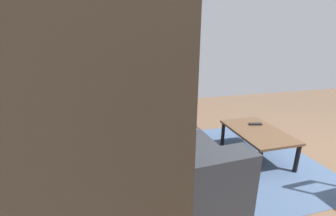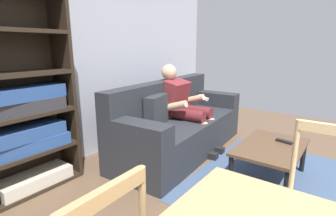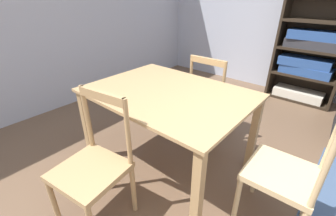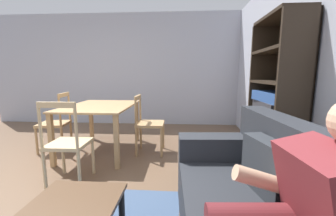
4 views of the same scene
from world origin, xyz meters
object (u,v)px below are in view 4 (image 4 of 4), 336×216
(dining_table, at_px, (101,112))
(dining_chair_by_doorway, at_px, (56,123))
(bookshelf, at_px, (275,111))
(dining_chair_facing_couch, at_px, (68,144))
(dining_chair_near_wall, at_px, (148,124))

(dining_table, xyz_separation_m, dining_chair_by_doorway, (-0.00, -0.76, -0.20))
(bookshelf, xyz_separation_m, dining_table, (-0.57, -2.43, -0.14))
(bookshelf, xyz_separation_m, dining_chair_by_doorway, (-0.58, -3.19, -0.34))
(bookshelf, relative_size, dining_table, 1.43)
(bookshelf, height_order, dining_table, bookshelf)
(dining_chair_facing_couch, bearing_deg, dining_chair_by_doorway, -142.81)
(dining_table, bearing_deg, dining_chair_by_doorway, -90.35)
(dining_table, xyz_separation_m, dining_chair_near_wall, (0.00, 0.76, -0.19))
(dining_chair_near_wall, distance_m, dining_chair_by_doorway, 1.52)
(bookshelf, distance_m, dining_chair_near_wall, 1.79)
(dining_chair_by_doorway, bearing_deg, bookshelf, 79.77)
(dining_chair_facing_couch, bearing_deg, dining_chair_near_wall, 142.67)
(dining_table, bearing_deg, dining_chair_facing_couch, 0.05)
(dining_chair_near_wall, bearing_deg, dining_chair_by_doorway, -90.20)
(dining_chair_facing_couch, bearing_deg, dining_table, -179.95)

